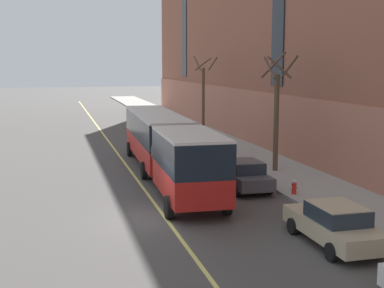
{
  "coord_description": "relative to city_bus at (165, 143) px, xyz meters",
  "views": [
    {
      "loc": [
        -4.48,
        -21.77,
        6.58
      ],
      "look_at": [
        3.49,
        8.69,
        1.8
      ],
      "focal_mm": 50.0,
      "sensor_mm": 36.0,
      "label": 1
    }
  ],
  "objects": [
    {
      "name": "parked_car_darkgray_8",
      "position": [
        3.62,
        17.78,
        -1.24
      ],
      "size": [
        1.96,
        4.29,
        1.56
      ],
      "color": "#4C4C51",
      "rests_on": "ground"
    },
    {
      "name": "parked_car_darkgray_5",
      "position": [
        3.51,
        10.8,
        -1.24
      ],
      "size": [
        1.92,
        4.41,
        1.56
      ],
      "color": "#4C4C51",
      "rests_on": "ground"
    },
    {
      "name": "sidewalk",
      "position": [
        7.07,
        -5.03,
        -1.94
      ],
      "size": [
        4.67,
        160.0,
        0.15
      ],
      "primitive_type": "cube",
      "color": "#9E9B93",
      "rests_on": "ground"
    },
    {
      "name": "street_tree_mid_block",
      "position": [
        6.72,
        -0.35,
        1.72
      ],
      "size": [
        1.89,
        1.88,
        7.14
      ],
      "color": "brown",
      "rests_on": "sidewalk"
    },
    {
      "name": "parked_car_darkgray_1",
      "position": [
        3.38,
        -3.91,
        -1.23
      ],
      "size": [
        2.02,
        4.62,
        1.56
      ],
      "color": "#4C4C51",
      "rests_on": "ground"
    },
    {
      "name": "lane_centerline",
      "position": [
        -1.7,
        -5.03,
        -2.01
      ],
      "size": [
        0.16,
        140.0,
        0.01
      ],
      "primitive_type": "cube",
      "color": "#E0D66B",
      "rests_on": "ground"
    },
    {
      "name": "ground_plane",
      "position": [
        -1.73,
        -8.03,
        -2.02
      ],
      "size": [
        260.0,
        260.0,
        0.0
      ],
      "primitive_type": "plane",
      "color": "#4C4947"
    },
    {
      "name": "parked_car_black_4",
      "position": [
        3.49,
        3.59,
        -1.23
      ],
      "size": [
        2.04,
        4.63,
        1.56
      ],
      "color": "black",
      "rests_on": "ground"
    },
    {
      "name": "fire_hydrant",
      "position": [
        5.23,
        -6.08,
        -1.52
      ],
      "size": [
        0.42,
        0.24,
        0.72
      ],
      "color": "red",
      "rests_on": "sidewalk"
    },
    {
      "name": "parked_car_champagne_7",
      "position": [
        3.54,
        -12.99,
        -1.23
      ],
      "size": [
        2.03,
        4.81,
        1.56
      ],
      "color": "#BCAD89",
      "rests_on": "ground"
    },
    {
      "name": "city_bus",
      "position": [
        0.0,
        0.0,
        0.0
      ],
      "size": [
        3.45,
        19.26,
        3.46
      ],
      "color": "red",
      "rests_on": "ground"
    },
    {
      "name": "street_tree_far_uptown",
      "position": [
        6.73,
        15.62,
        1.67
      ],
      "size": [
        1.84,
        1.87,
        7.03
      ],
      "color": "brown",
      "rests_on": "sidewalk"
    },
    {
      "name": "parked_car_red_0",
      "position": [
        3.46,
        24.7,
        -1.23
      ],
      "size": [
        1.97,
        4.73,
        1.56
      ],
      "color": "#B21E19",
      "rests_on": "ground"
    }
  ]
}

